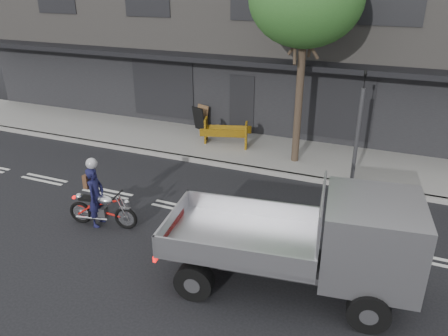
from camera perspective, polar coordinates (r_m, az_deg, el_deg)
ground at (r=12.20m, az=-5.86°, el=-5.17°), size 80.00×80.00×0.00m
sidewalk at (r=16.05m, az=1.99°, el=2.59°), size 32.00×3.20×0.15m
kerb at (r=14.67m, az=-0.21°, el=0.49°), size 32.00×0.20×0.15m
building_main at (r=21.36m, az=8.75°, el=18.51°), size 26.00×10.00×8.00m
traffic_light_pole at (r=13.41m, az=17.06°, el=4.33°), size 0.12×0.12×3.50m
motorcycle at (r=11.51m, az=-15.62°, el=-5.09°), size 1.86×0.54×0.96m
rider at (r=11.46m, az=-16.38°, el=-3.64°), size 0.46×0.63×1.58m
flatbed_ute at (r=8.74m, az=15.60°, el=-8.94°), size 5.08×2.58×2.26m
construction_barrier at (r=15.84m, az=-0.13°, el=4.44°), size 1.83×1.15×0.96m
sandwich_board at (r=17.63m, az=-3.30°, el=6.44°), size 0.72×0.61×0.96m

